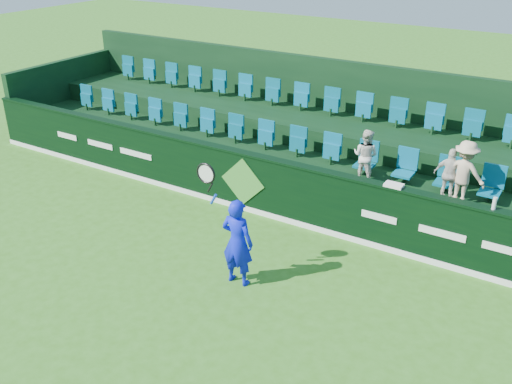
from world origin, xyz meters
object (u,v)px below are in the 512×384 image
Objects in this scene: spectator_middle at (450,175)px; spectator_left at (365,156)px; towel at (394,185)px; drinks_bottle at (494,203)px; spectator_right at (464,173)px; tennis_player at (237,241)px.

spectator_left is at bearing 1.10° from spectator_middle.
spectator_middle is at bearing 56.23° from towel.
spectator_left is 3.00m from drinks_bottle.
spectator_left is 5.09× the size of drinks_bottle.
towel is (-1.00, -1.12, -0.07)m from spectator_right.
tennis_player is 1.77× the size of spectator_right.
spectator_middle is 3.15× the size of towel.
spectator_left is 1.76m from spectator_middle.
spectator_right reaches higher than spectator_left.
spectator_middle is 4.80× the size of drinks_bottle.
spectator_right reaches higher than spectator_middle.
drinks_bottle is (1.02, -1.12, 0.12)m from spectator_middle.
spectator_left reaches higher than towel.
tennis_player is 3.15m from towel.
spectator_middle is at bearing 132.36° from drinks_bottle.
spectator_left is 3.34× the size of towel.
spectator_middle is (1.76, 0.00, -0.03)m from spectator_left.
tennis_player reaches higher than drinks_bottle.
towel is 1.77m from drinks_bottle.
drinks_bottle is at bearing 34.22° from tennis_player.
tennis_player reaches higher than spectator_left.
spectator_right is at bearing 48.21° from towel.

